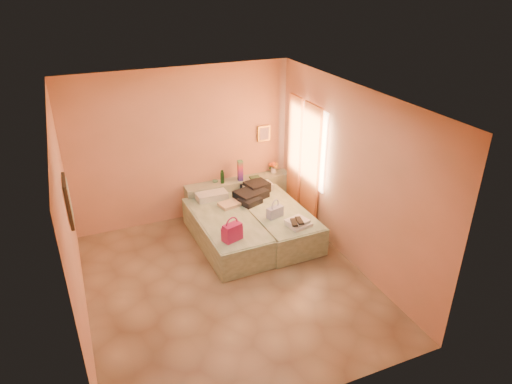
{
  "coord_description": "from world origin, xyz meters",
  "views": [
    {
      "loc": [
        -1.78,
        -5.24,
        4.26
      ],
      "look_at": [
        0.81,
        0.85,
        0.99
      ],
      "focal_mm": 32.0,
      "sensor_mm": 36.0,
      "label": 1
    }
  ],
  "objects_px": {
    "headboard_ledge": "(239,195)",
    "green_book": "(255,177)",
    "water_bottle": "(222,177)",
    "bed_left": "(227,231)",
    "blue_handbag": "(275,212)",
    "magenta_handbag": "(232,232)",
    "towel_stack": "(299,223)",
    "flower_vase": "(274,166)",
    "bed_right": "(275,220)"
  },
  "relations": [
    {
      "from": "headboard_ledge",
      "to": "bed_left",
      "type": "distance_m",
      "value": 1.22
    },
    {
      "from": "magenta_handbag",
      "to": "towel_stack",
      "type": "distance_m",
      "value": 1.14
    },
    {
      "from": "flower_vase",
      "to": "bed_left",
      "type": "bearing_deg",
      "value": -141.69
    },
    {
      "from": "bed_left",
      "to": "flower_vase",
      "type": "xyz_separation_m",
      "value": [
        1.38,
        1.09,
        0.53
      ]
    },
    {
      "from": "green_book",
      "to": "towel_stack",
      "type": "distance_m",
      "value": 1.68
    },
    {
      "from": "bed_left",
      "to": "green_book",
      "type": "bearing_deg",
      "value": 44.89
    },
    {
      "from": "green_book",
      "to": "flower_vase",
      "type": "xyz_separation_m",
      "value": [
        0.45,
        0.11,
        0.11
      ]
    },
    {
      "from": "bed_right",
      "to": "green_book",
      "type": "relative_size",
      "value": 10.6
    },
    {
      "from": "flower_vase",
      "to": "magenta_handbag",
      "type": "height_order",
      "value": "flower_vase"
    },
    {
      "from": "magenta_handbag",
      "to": "bed_left",
      "type": "bearing_deg",
      "value": 59.79
    },
    {
      "from": "headboard_ledge",
      "to": "magenta_handbag",
      "type": "xyz_separation_m",
      "value": [
        -0.76,
        -1.72,
        0.32
      ]
    },
    {
      "from": "green_book",
      "to": "magenta_handbag",
      "type": "height_order",
      "value": "magenta_handbag"
    },
    {
      "from": "headboard_ledge",
      "to": "flower_vase",
      "type": "distance_m",
      "value": 0.88
    },
    {
      "from": "flower_vase",
      "to": "towel_stack",
      "type": "relative_size",
      "value": 0.74
    },
    {
      "from": "headboard_ledge",
      "to": "green_book",
      "type": "xyz_separation_m",
      "value": [
        0.31,
        -0.07,
        0.34
      ]
    },
    {
      "from": "water_bottle",
      "to": "green_book",
      "type": "relative_size",
      "value": 1.31
    },
    {
      "from": "water_bottle",
      "to": "magenta_handbag",
      "type": "bearing_deg",
      "value": -104.47
    },
    {
      "from": "water_bottle",
      "to": "blue_handbag",
      "type": "distance_m",
      "value": 1.4
    },
    {
      "from": "magenta_handbag",
      "to": "bed_right",
      "type": "bearing_deg",
      "value": 14.51
    },
    {
      "from": "bed_right",
      "to": "blue_handbag",
      "type": "xyz_separation_m",
      "value": [
        -0.13,
        -0.28,
        0.34
      ]
    },
    {
      "from": "headboard_ledge",
      "to": "water_bottle",
      "type": "relative_size",
      "value": 8.29
    },
    {
      "from": "bed_left",
      "to": "towel_stack",
      "type": "xyz_separation_m",
      "value": [
        1.0,
        -0.7,
        0.3
      ]
    },
    {
      "from": "towel_stack",
      "to": "blue_handbag",
      "type": "bearing_deg",
      "value": 119.15
    },
    {
      "from": "water_bottle",
      "to": "green_book",
      "type": "distance_m",
      "value": 0.64
    },
    {
      "from": "bed_right",
      "to": "blue_handbag",
      "type": "bearing_deg",
      "value": -116.82
    },
    {
      "from": "blue_handbag",
      "to": "green_book",
      "type": "bearing_deg",
      "value": 66.61
    },
    {
      "from": "green_book",
      "to": "blue_handbag",
      "type": "bearing_deg",
      "value": -95.14
    },
    {
      "from": "headboard_ledge",
      "to": "towel_stack",
      "type": "xyz_separation_m",
      "value": [
        0.37,
        -1.75,
        0.23
      ]
    },
    {
      "from": "headboard_ledge",
      "to": "bed_right",
      "type": "distance_m",
      "value": 1.09
    },
    {
      "from": "bed_right",
      "to": "towel_stack",
      "type": "bearing_deg",
      "value": -83.75
    },
    {
      "from": "headboard_ledge",
      "to": "bed_left",
      "type": "xyz_separation_m",
      "value": [
        -0.62,
        -1.05,
        -0.08
      ]
    },
    {
      "from": "magenta_handbag",
      "to": "towel_stack",
      "type": "bearing_deg",
      "value": -19.53
    },
    {
      "from": "headboard_ledge",
      "to": "bed_left",
      "type": "bearing_deg",
      "value": -120.67
    },
    {
      "from": "water_bottle",
      "to": "magenta_handbag",
      "type": "relative_size",
      "value": 0.83
    },
    {
      "from": "water_bottle",
      "to": "towel_stack",
      "type": "xyz_separation_m",
      "value": [
        0.7,
        -1.72,
        -0.22
      ]
    },
    {
      "from": "green_book",
      "to": "blue_handbag",
      "type": "height_order",
      "value": "blue_handbag"
    },
    {
      "from": "flower_vase",
      "to": "blue_handbag",
      "type": "relative_size",
      "value": 0.91
    },
    {
      "from": "towel_stack",
      "to": "magenta_handbag",
      "type": "bearing_deg",
      "value": 178.89
    },
    {
      "from": "bed_left",
      "to": "flower_vase",
      "type": "height_order",
      "value": "flower_vase"
    },
    {
      "from": "blue_handbag",
      "to": "towel_stack",
      "type": "relative_size",
      "value": 0.81
    },
    {
      "from": "headboard_ledge",
      "to": "bed_left",
      "type": "relative_size",
      "value": 1.02
    },
    {
      "from": "headboard_ledge",
      "to": "blue_handbag",
      "type": "xyz_separation_m",
      "value": [
        0.14,
        -1.33,
        0.27
      ]
    },
    {
      "from": "bed_right",
      "to": "magenta_handbag",
      "type": "xyz_separation_m",
      "value": [
        -1.04,
        -0.67,
        0.39
      ]
    },
    {
      "from": "magenta_handbag",
      "to": "water_bottle",
      "type": "bearing_deg",
      "value": 57.11
    },
    {
      "from": "water_bottle",
      "to": "magenta_handbag",
      "type": "height_order",
      "value": "water_bottle"
    },
    {
      "from": "bed_left",
      "to": "water_bottle",
      "type": "distance_m",
      "value": 1.19
    },
    {
      "from": "bed_left",
      "to": "blue_handbag",
      "type": "distance_m",
      "value": 0.89
    },
    {
      "from": "headboard_ledge",
      "to": "magenta_handbag",
      "type": "height_order",
      "value": "magenta_handbag"
    },
    {
      "from": "water_bottle",
      "to": "blue_handbag",
      "type": "relative_size",
      "value": 0.87
    },
    {
      "from": "bed_right",
      "to": "magenta_handbag",
      "type": "bearing_deg",
      "value": -148.71
    }
  ]
}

